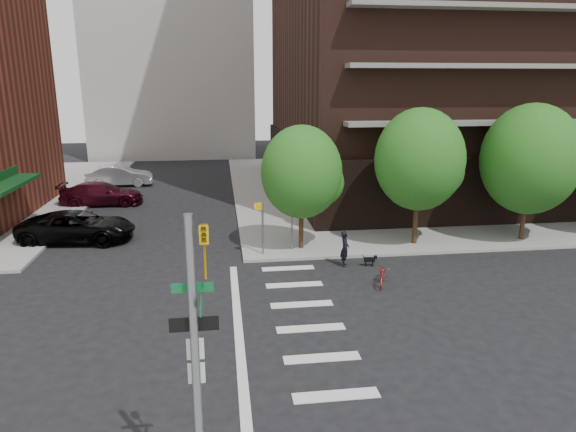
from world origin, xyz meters
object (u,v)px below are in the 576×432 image
traffic_signal (199,393)px  parked_car_maroon (102,194)px  parked_car_silver (120,176)px  dog_walker (345,249)px  scooter (383,275)px  parked_car_black (77,227)px

traffic_signal → parked_car_maroon: bearing=105.6°
traffic_signal → parked_car_silver: traffic_signal is taller
parked_car_maroon → dog_walker: (13.86, -14.25, 0.04)m
parked_car_silver → scooter: size_ratio=3.02×
traffic_signal → dog_walker: bearing=65.6°
parked_car_black → parked_car_maroon: 8.68m
parked_car_black → parked_car_maroon: parked_car_black is taller
parked_car_maroon → dog_walker: bearing=-136.1°
traffic_signal → parked_car_black: (-7.17, 19.08, -1.87)m
parked_car_maroon → parked_car_silver: (0.00, 6.85, 0.05)m
traffic_signal → dog_walker: (6.12, 13.49, -1.85)m
parked_car_silver → scooter: 27.88m
parked_car_maroon → parked_car_silver: bearing=-0.3°
scooter → parked_car_black: bearing=171.3°
traffic_signal → parked_car_silver: size_ratio=1.15×
parked_car_black → dog_walker: size_ratio=3.52×
parked_car_maroon → scooter: size_ratio=3.21×
parked_car_black → dog_walker: dog_walker is taller
traffic_signal → parked_car_maroon: (-7.73, 27.74, -1.90)m
parked_car_maroon → traffic_signal: bearing=-164.7°
parked_car_maroon → scooter: (14.91, -16.70, -0.35)m
parked_car_black → parked_car_silver: (-0.57, 15.51, 0.03)m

